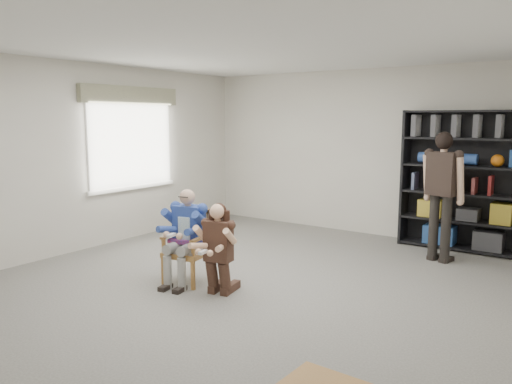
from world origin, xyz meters
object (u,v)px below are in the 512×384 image
Objects in this scene: seated_man at (186,236)px; kneeling_woman at (217,250)px; armchair at (186,247)px; standing_man at (441,198)px; bookshelf at (463,181)px.

seated_man is 0.59m from kneeling_woman.
kneeling_woman reaches higher than armchair.
standing_man is at bearing 39.25° from armchair.
standing_man reaches higher than seated_man.
bookshelf is 1.17× the size of standing_man.
bookshelf is 0.84m from standing_man.
seated_man is at bearing -100.96° from armchair.
standing_man is at bearing 39.25° from seated_man.
bookshelf is (2.34, 3.51, 0.61)m from armchair.
kneeling_woman is at bearing -22.65° from seated_man.
kneeling_woman is (0.58, -0.12, -0.05)m from seated_man.
armchair is 4.26m from bookshelf.
bookshelf is at bearing 98.35° from standing_man.
kneeling_woman is 4.07m from bookshelf.
bookshelf is (1.76, 3.63, 0.52)m from kneeling_woman.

